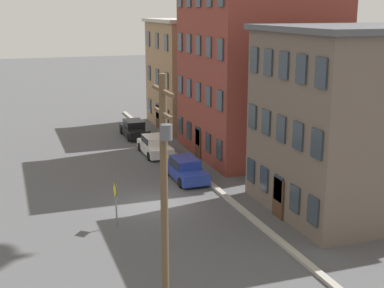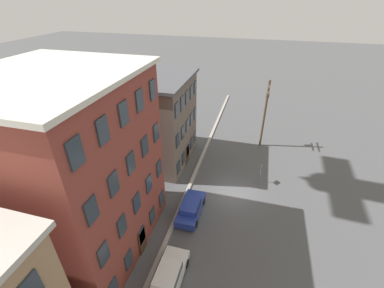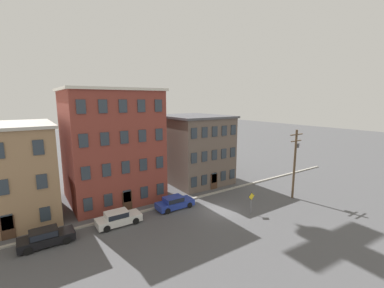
# 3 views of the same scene
# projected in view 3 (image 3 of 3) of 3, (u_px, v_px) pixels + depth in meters

# --- Properties ---
(ground_plane) EXTENTS (200.00, 200.00, 0.00)m
(ground_plane) POSITION_uv_depth(u_px,v_px,m) (218.00, 211.00, 29.19)
(ground_plane) COLOR #4C4C4F
(kerb_strip) EXTENTS (56.00, 0.36, 0.16)m
(kerb_strip) POSITION_uv_depth(u_px,v_px,m) (196.00, 198.00, 32.85)
(kerb_strip) COLOR #9E998E
(kerb_strip) RESTS_ON ground_plane
(apartment_corner) EXTENTS (9.46, 10.56, 10.08)m
(apartment_corner) POSITION_uv_depth(u_px,v_px,m) (5.00, 172.00, 26.53)
(apartment_corner) COLOR #9E7A56
(apartment_corner) RESTS_ON ground_plane
(apartment_midblock) EXTENTS (11.01, 10.02, 13.78)m
(apartment_midblock) POSITION_uv_depth(u_px,v_px,m) (112.00, 145.00, 32.11)
(apartment_midblock) COLOR brown
(apartment_midblock) RESTS_ON ground_plane
(apartment_far) EXTENTS (9.06, 11.02, 10.14)m
(apartment_far) POSITION_uv_depth(u_px,v_px,m) (193.00, 148.00, 39.80)
(apartment_far) COLOR #66564C
(apartment_far) RESTS_ON ground_plane
(car_black) EXTENTS (4.40, 1.92, 1.43)m
(car_black) POSITION_uv_depth(u_px,v_px,m) (46.00, 237.00, 22.20)
(car_black) COLOR black
(car_black) RESTS_ON ground_plane
(car_white) EXTENTS (4.40, 1.92, 1.43)m
(car_white) POSITION_uv_depth(u_px,v_px,m) (118.00, 218.00, 25.81)
(car_white) COLOR silver
(car_white) RESTS_ON ground_plane
(car_blue) EXTENTS (4.40, 1.92, 1.43)m
(car_blue) POSITION_uv_depth(u_px,v_px,m) (174.00, 202.00, 29.72)
(car_blue) COLOR #233899
(car_blue) RESTS_ON ground_plane
(caution_sign) EXTENTS (0.90, 0.08, 2.44)m
(caution_sign) POSITION_uv_depth(u_px,v_px,m) (251.00, 200.00, 28.22)
(caution_sign) COLOR slate
(caution_sign) RESTS_ON ground_plane
(utility_pole) EXTENTS (2.40, 0.44, 8.82)m
(utility_pole) POSITION_uv_depth(u_px,v_px,m) (295.00, 160.00, 32.29)
(utility_pole) COLOR brown
(utility_pole) RESTS_ON ground_plane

